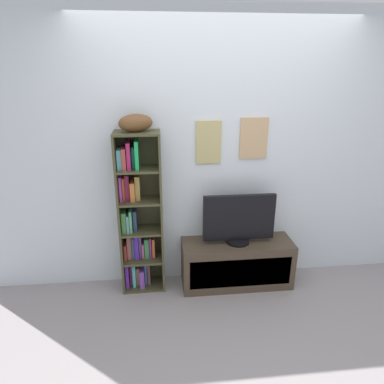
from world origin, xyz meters
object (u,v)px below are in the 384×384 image
football (136,123)px  tv_stand (237,263)px  bookshelf (137,218)px  television (239,220)px

football → tv_stand: bearing=-3.4°
bookshelf → football: size_ratio=5.20×
bookshelf → football: bearing=-39.2°
football → tv_stand: size_ratio=0.28×
television → bookshelf: bearing=175.0°
football → tv_stand: football is taller
television → football: bearing=176.6°
bookshelf → tv_stand: bookshelf is taller
bookshelf → tv_stand: (0.96, -0.08, -0.50)m
bookshelf → television: 0.96m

